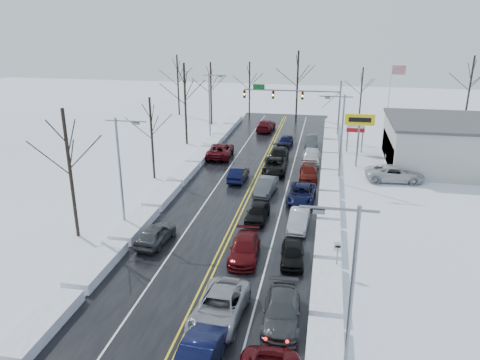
% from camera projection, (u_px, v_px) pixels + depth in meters
% --- Properties ---
extents(ground, '(160.00, 160.00, 0.00)m').
position_uv_depth(ground, '(238.00, 216.00, 39.92)').
color(ground, white).
rests_on(ground, ground).
extents(road_surface, '(14.00, 84.00, 0.01)m').
position_uv_depth(road_surface, '(242.00, 207.00, 41.77)').
color(road_surface, black).
rests_on(road_surface, ground).
extents(snow_bank_left, '(1.87, 72.00, 0.71)m').
position_uv_depth(snow_bank_left, '(161.00, 201.00, 43.11)').
color(snow_bank_left, white).
rests_on(snow_bank_left, ground).
extents(snow_bank_right, '(1.87, 72.00, 0.71)m').
position_uv_depth(snow_bank_right, '(328.00, 213.00, 40.44)').
color(snow_bank_right, white).
rests_on(snow_bank_right, ground).
extents(traffic_signal_mast, '(13.28, 0.39, 8.00)m').
position_uv_depth(traffic_signal_mast, '(302.00, 99.00, 63.40)').
color(traffic_signal_mast, slate).
rests_on(traffic_signal_mast, ground).
extents(tires_plus_sign, '(3.20, 0.34, 6.00)m').
position_uv_depth(tires_plus_sign, '(360.00, 123.00, 51.22)').
color(tires_plus_sign, slate).
rests_on(tires_plus_sign, ground).
extents(used_vehicles_sign, '(2.20, 0.22, 4.65)m').
position_uv_depth(used_vehicles_sign, '(356.00, 126.00, 57.34)').
color(used_vehicles_sign, slate).
rests_on(used_vehicles_sign, ground).
extents(speed_limit_sign, '(0.55, 0.09, 2.35)m').
position_uv_depth(speed_limit_sign, '(338.00, 252.00, 30.53)').
color(speed_limit_sign, slate).
rests_on(speed_limit_sign, ground).
extents(flagpole, '(1.87, 1.20, 10.00)m').
position_uv_depth(flagpole, '(390.00, 95.00, 63.05)').
color(flagpole, silver).
rests_on(flagpole, ground).
extents(streetlight_se, '(3.20, 0.25, 9.00)m').
position_uv_depth(streetlight_se, '(348.00, 285.00, 20.02)').
color(streetlight_se, slate).
rests_on(streetlight_se, ground).
extents(streetlight_ne, '(3.20, 0.25, 9.00)m').
position_uv_depth(streetlight_ne, '(340.00, 132.00, 45.95)').
color(streetlight_ne, slate).
rests_on(streetlight_ne, ground).
extents(streetlight_sw, '(3.20, 0.25, 9.00)m').
position_uv_depth(streetlight_sw, '(122.00, 165.00, 35.90)').
color(streetlight_sw, slate).
rests_on(streetlight_sw, ground).
extents(streetlight_nw, '(3.20, 0.25, 9.00)m').
position_uv_depth(streetlight_nw, '(211.00, 102.00, 61.83)').
color(streetlight_nw, slate).
rests_on(streetlight_nw, ground).
extents(tree_left_b, '(4.00, 4.00, 10.00)m').
position_uv_depth(tree_left_b, '(67.00, 149.00, 34.05)').
color(tree_left_b, '#2D231C').
rests_on(tree_left_b, ground).
extents(tree_left_c, '(3.40, 3.40, 8.50)m').
position_uv_depth(tree_left_c, '(151.00, 123.00, 47.19)').
color(tree_left_c, '#2D231C').
rests_on(tree_left_c, ground).
extents(tree_left_d, '(4.20, 4.20, 10.50)m').
position_uv_depth(tree_left_d, '(185.00, 88.00, 59.81)').
color(tree_left_d, '#2D231C').
rests_on(tree_left_d, ground).
extents(tree_left_e, '(3.80, 3.80, 9.50)m').
position_uv_depth(tree_left_e, '(211.00, 81.00, 71.08)').
color(tree_left_e, '#2D231C').
rests_on(tree_left_e, ground).
extents(tree_far_a, '(4.00, 4.00, 10.00)m').
position_uv_depth(tree_far_a, '(178.00, 73.00, 77.78)').
color(tree_far_a, '#2D231C').
rests_on(tree_far_a, ground).
extents(tree_far_b, '(3.60, 3.60, 9.00)m').
position_uv_depth(tree_far_b, '(250.00, 79.00, 76.83)').
color(tree_far_b, '#2D231C').
rests_on(tree_far_b, ground).
extents(tree_far_c, '(4.40, 4.40, 11.00)m').
position_uv_depth(tree_far_c, '(298.00, 72.00, 73.11)').
color(tree_far_c, '#2D231C').
rests_on(tree_far_c, ground).
extents(tree_far_d, '(3.40, 3.40, 8.50)m').
position_uv_depth(tree_far_d, '(362.00, 84.00, 73.32)').
color(tree_far_d, '#2D231C').
rests_on(tree_far_d, ground).
extents(tree_far_e, '(4.20, 4.20, 10.50)m').
position_uv_depth(tree_far_e, '(471.00, 77.00, 70.51)').
color(tree_far_e, '#2D231C').
rests_on(tree_far_e, ground).
extents(queued_car_2, '(2.97, 5.83, 1.58)m').
position_uv_depth(queued_car_2, '(220.00, 319.00, 26.42)').
color(queued_car_2, gray).
rests_on(queued_car_2, ground).
extents(queued_car_3, '(2.26, 5.00, 1.42)m').
position_uv_depth(queued_car_3, '(244.00, 257.00, 33.11)').
color(queued_car_3, '#4C0A0D').
rests_on(queued_car_3, ground).
extents(queued_car_4, '(1.87, 4.23, 1.42)m').
position_uv_depth(queued_car_4, '(257.00, 220.00, 39.19)').
color(queued_car_4, black).
rests_on(queued_car_4, ground).
extents(queued_car_5, '(2.06, 4.68, 1.49)m').
position_uv_depth(queued_car_5, '(266.00, 193.00, 44.99)').
color(queued_car_5, '#444649').
rests_on(queued_car_5, ground).
extents(queued_car_6, '(2.71, 5.46, 1.49)m').
position_uv_depth(queued_car_6, '(274.00, 172.00, 50.99)').
color(queued_car_6, black).
rests_on(queued_car_6, ground).
extents(queued_car_7, '(2.30, 5.46, 1.57)m').
position_uv_depth(queued_car_7, '(278.00, 162.00, 54.49)').
color(queued_car_7, black).
rests_on(queued_car_7, ground).
extents(queued_car_8, '(2.10, 4.22, 1.38)m').
position_uv_depth(queued_car_8, '(285.00, 146.00, 61.03)').
color(queued_car_8, black).
rests_on(queued_car_8, ground).
extents(queued_car_11, '(2.30, 5.17, 1.47)m').
position_uv_depth(queued_car_11, '(281.00, 322.00, 26.17)').
color(queued_car_11, '#393B3E').
rests_on(queued_car_11, ground).
extents(queued_car_12, '(1.87, 4.08, 1.36)m').
position_uv_depth(queued_car_12, '(292.00, 262.00, 32.50)').
color(queued_car_12, black).
rests_on(queued_car_12, ground).
extents(queued_car_13, '(1.65, 4.33, 1.41)m').
position_uv_depth(queued_car_13, '(298.00, 228.00, 37.73)').
color(queued_car_13, '#ABADB4').
rests_on(queued_car_13, ground).
extents(queued_car_14, '(2.58, 5.29, 1.45)m').
position_uv_depth(queued_car_14, '(301.00, 201.00, 43.17)').
color(queued_car_14, black).
rests_on(queued_car_14, ground).
extents(queued_car_15, '(2.08, 4.75, 1.36)m').
position_uv_depth(queued_car_15, '(308.00, 179.00, 49.03)').
color(queued_car_15, '#4C0F0A').
rests_on(queued_car_15, ground).
extents(queued_car_16, '(2.07, 4.99, 1.69)m').
position_uv_depth(queued_car_16, '(311.00, 163.00, 54.10)').
color(queued_car_16, silver).
rests_on(queued_car_16, ground).
extents(queued_car_17, '(1.84, 4.64, 1.50)m').
position_uv_depth(queued_car_17, '(311.00, 147.00, 60.87)').
color(queued_car_17, '#3E4043').
rests_on(queued_car_17, ground).
extents(oncoming_car_0, '(1.65, 4.34, 1.41)m').
position_uv_depth(oncoming_car_0, '(238.00, 180.00, 48.49)').
color(oncoming_car_0, black).
rests_on(oncoming_car_0, ground).
extents(oncoming_car_1, '(3.12, 6.12, 1.66)m').
position_uv_depth(oncoming_car_1, '(220.00, 157.00, 56.55)').
color(oncoming_car_1, '#510A11').
rests_on(oncoming_car_1, ground).
extents(oncoming_car_2, '(2.51, 5.64, 1.61)m').
position_uv_depth(oncoming_car_2, '(266.00, 131.00, 69.26)').
color(oncoming_car_2, '#4F0A12').
rests_on(oncoming_car_2, ground).
extents(oncoming_car_3, '(2.17, 4.57, 1.51)m').
position_uv_depth(oncoming_car_3, '(156.00, 243.00, 35.23)').
color(oncoming_car_3, '#3D4042').
rests_on(oncoming_car_3, ground).
extents(parked_car_0, '(6.05, 3.11, 1.63)m').
position_uv_depth(parked_car_0, '(394.00, 181.00, 48.30)').
color(parked_car_0, silver).
rests_on(parked_car_0, ground).
extents(parked_car_1, '(2.40, 5.28, 1.50)m').
position_uv_depth(parked_car_1, '(413.00, 167.00, 52.75)').
color(parked_car_1, '#45484B').
rests_on(parked_car_1, ground).
extents(parked_car_2, '(2.33, 4.63, 1.52)m').
position_uv_depth(parked_car_2, '(392.00, 157.00, 56.35)').
color(parked_car_2, gray).
rests_on(parked_car_2, ground).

